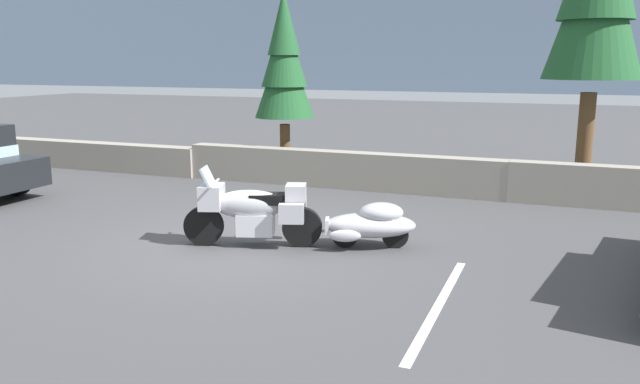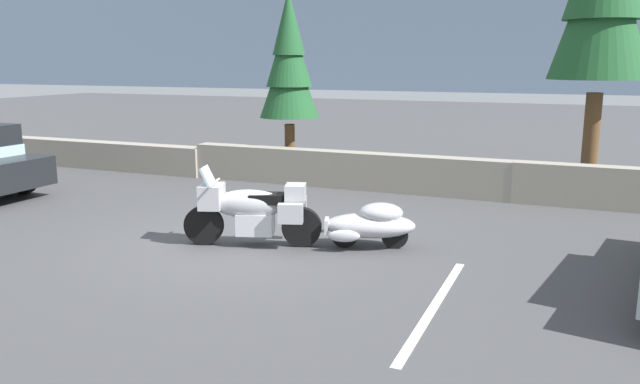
{
  "view_description": "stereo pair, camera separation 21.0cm",
  "coord_description": "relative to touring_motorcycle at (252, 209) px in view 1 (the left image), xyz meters",
  "views": [
    {
      "loc": [
        5.11,
        -9.03,
        3.02
      ],
      "look_at": [
        1.29,
        0.69,
        0.85
      ],
      "focal_mm": 35.3,
      "sensor_mm": 36.0,
      "label": 1
    },
    {
      "loc": [
        5.31,
        -8.95,
        3.02
      ],
      "look_at": [
        1.29,
        0.69,
        0.85
      ],
      "focal_mm": 35.3,
      "sensor_mm": 36.0,
      "label": 2
    }
  ],
  "objects": [
    {
      "name": "ground_plane",
      "position": [
        -0.36,
        0.02,
        -0.62
      ],
      "size": [
        80.0,
        80.0,
        0.0
      ],
      "primitive_type": "plane",
      "color": "#424244"
    },
    {
      "name": "stone_guard_wall",
      "position": [
        -0.36,
        5.19,
        -0.19
      ],
      "size": [
        24.0,
        0.56,
        0.9
      ],
      "color": "gray",
      "rests_on": "ground"
    },
    {
      "name": "distant_ridgeline",
      "position": [
        -0.36,
        95.2,
        7.38
      ],
      "size": [
        240.0,
        80.0,
        16.0
      ],
      "primitive_type": "cube",
      "color": "#7F93AD",
      "rests_on": "ground"
    },
    {
      "name": "touring_motorcycle",
      "position": [
        0.0,
        0.0,
        0.0
      ],
      "size": [
        2.23,
        1.18,
        1.33
      ],
      "color": "black",
      "rests_on": "ground"
    },
    {
      "name": "car_shaped_trailer",
      "position": [
        1.86,
        0.63,
        -0.21
      ],
      "size": [
        2.2,
        1.15,
        0.76
      ],
      "color": "black",
      "rests_on": "ground"
    },
    {
      "name": "pine_tree_secondary",
      "position": [
        -2.2,
        6.14,
        2.41
      ],
      "size": [
        1.56,
        1.56,
        4.84
      ],
      "color": "brown",
      "rests_on": "ground"
    },
    {
      "name": "parking_stripe_marker",
      "position": [
        3.41,
        -1.48,
        -0.62
      ],
      "size": [
        0.12,
        3.6,
        0.01
      ],
      "primitive_type": "cube",
      "color": "silver",
      "rests_on": "ground"
    }
  ]
}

